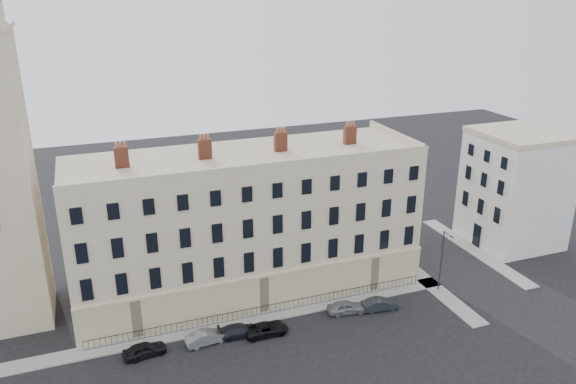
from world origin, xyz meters
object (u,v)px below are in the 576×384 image
Objects in this scene: car_a at (145,350)px; car_d at (266,329)px; car_b at (207,337)px; car_c at (239,330)px; car_f at (380,304)px; streetlamp at (442,259)px; car_e at (346,307)px.

car_a is 11.26m from car_d.
car_c is at bearing -95.61° from car_b.
car_a reaches higher than car_d.
car_f is (14.79, -0.60, 0.04)m from car_c.
car_a is 8.77m from car_c.
car_a is 0.94× the size of car_c.
car_a is 0.90× the size of car_d.
car_f is at bearing -88.88° from car_d.
car_b is 25.94m from streetlamp.
car_b is at bearing -178.03° from streetlamp.
car_d is at bearing -176.06° from streetlamp.
streetlamp is (25.72, 0.47, 3.30)m from car_b.
car_c is at bearing 76.60° from car_d.
streetlamp is (11.33, 0.36, 3.29)m from car_e.
car_b is at bearing -97.67° from car_a.
car_b is at bearing 99.59° from car_e.
car_d is 12.31m from car_f.
car_f is (17.91, -0.55, -0.02)m from car_b.
streetlamp reaches higher than car_e.
car_f is (23.56, -0.60, -0.02)m from car_a.
car_c is (8.77, -0.01, -0.06)m from car_a.
car_b is 5.63m from car_d.
car_a is at bearing 93.76° from car_c.
car_d is at bearing -100.55° from car_c.
car_c is 1.05× the size of car_e.
car_a is at bearing 83.13° from car_b.
car_e is (11.27, 0.07, 0.07)m from car_c.
streetlamp is at bearing -75.73° from car_f.
car_e is 11.80m from streetlamp.
streetlamp is (31.37, 0.42, 3.30)m from car_a.
car_d is 8.83m from car_e.
car_d is at bearing 103.70° from car_e.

